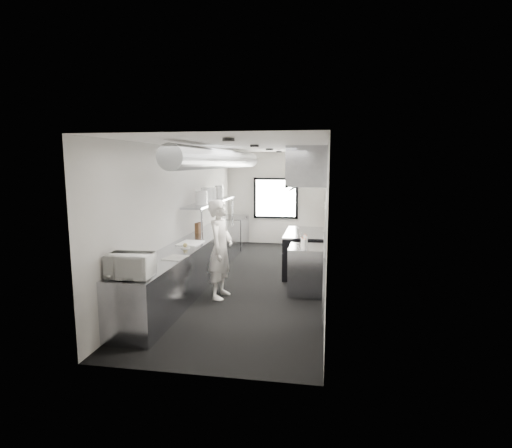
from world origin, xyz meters
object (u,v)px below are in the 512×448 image
at_px(small_plate, 185,248).
at_px(range, 304,253).
at_px(line_cook, 220,249).
at_px(cutting_board, 190,243).
at_px(exhaust_hood, 308,166).
at_px(deli_tub_a, 138,264).
at_px(pass_shelf, 211,203).
at_px(plate_stack_d, 219,192).
at_px(squeeze_bottle_a, 305,245).
at_px(knife_block, 199,228).
at_px(plate_stack_b, 207,195).
at_px(squeeze_bottle_e, 305,239).
at_px(bottle_station, 306,270).
at_px(squeeze_bottle_c, 302,242).
at_px(squeeze_bottle_d, 306,240).
at_px(prep_counter, 194,262).
at_px(plate_stack_a, 201,198).
at_px(deli_tub_b, 141,262).
at_px(plate_stack_c, 211,194).
at_px(squeeze_bottle_b, 303,244).
at_px(far_work_table, 234,232).
at_px(microwave, 130,266).

bearing_deg(small_plate, range, 42.37).
distance_m(line_cook, cutting_board, 0.86).
xyz_separation_m(exhaust_hood, deli_tub_a, (-2.43, -3.33, -1.45)).
bearing_deg(small_plate, pass_shelf, 93.17).
height_order(plate_stack_d, squeeze_bottle_a, plate_stack_d).
bearing_deg(deli_tub_a, knife_block, 89.86).
distance_m(deli_tub_a, plate_stack_b, 3.35).
bearing_deg(exhaust_hood, knife_block, -173.61).
distance_m(exhaust_hood, squeeze_bottle_e, 1.76).
relative_size(bottle_station, squeeze_bottle_c, 5.35).
xyz_separation_m(range, squeeze_bottle_d, (0.09, -1.20, 0.51)).
distance_m(prep_counter, squeeze_bottle_e, 2.31).
distance_m(exhaust_hood, plate_stack_a, 2.42).
relative_size(bottle_station, knife_block, 3.89).
height_order(bottle_station, line_cook, line_cook).
distance_m(small_plate, cutting_board, 0.45).
distance_m(cutting_board, squeeze_bottle_d, 2.27).
xyz_separation_m(range, deli_tub_b, (-2.36, -3.22, 0.47)).
relative_size(range, line_cook, 0.88).
bearing_deg(line_cook, plate_stack_c, 25.26).
bearing_deg(squeeze_bottle_a, plate_stack_c, 138.20).
bearing_deg(bottle_station, pass_shelf, 144.01).
distance_m(plate_stack_c, squeeze_bottle_e, 2.82).
relative_size(pass_shelf, plate_stack_c, 9.48).
xyz_separation_m(prep_counter, line_cook, (0.76, -0.73, 0.46)).
bearing_deg(bottle_station, plate_stack_d, 133.18).
relative_size(deli_tub_a, squeeze_bottle_a, 0.66).
distance_m(cutting_board, squeeze_bottle_b, 2.21).
relative_size(plate_stack_b, squeeze_bottle_e, 2.06).
xyz_separation_m(plate_stack_c, squeeze_bottle_a, (2.34, -2.09, -0.73)).
bearing_deg(deli_tub_b, pass_shelf, 87.83).
relative_size(plate_stack_b, squeeze_bottle_a, 1.76).
distance_m(prep_counter, knife_block, 1.10).
bearing_deg(line_cook, squeeze_bottle_d, -58.54).
xyz_separation_m(bottle_station, plate_stack_a, (-2.32, 0.87, 1.27)).
relative_size(pass_shelf, far_work_table, 2.50).
bearing_deg(pass_shelf, plate_stack_a, -88.70).
xyz_separation_m(bottle_station, line_cook, (-1.54, -0.53, 0.46)).
relative_size(microwave, plate_stack_c, 1.76).
distance_m(pass_shelf, plate_stack_b, 0.43).
xyz_separation_m(cutting_board, squeeze_bottle_a, (2.26, -0.23, 0.09)).
xyz_separation_m(plate_stack_d, squeeze_bottle_b, (2.30, -2.69, -0.74)).
height_order(plate_stack_b, squeeze_bottle_e, plate_stack_b).
distance_m(microwave, squeeze_bottle_c, 3.33).
bearing_deg(prep_counter, far_work_table, 90.00).
xyz_separation_m(range, squeeze_bottle_e, (0.06, -1.06, 0.51)).
bearing_deg(exhaust_hood, deli_tub_b, -126.97).
bearing_deg(deli_tub_a, squeeze_bottle_c, 38.19).
bearing_deg(squeeze_bottle_b, cutting_board, 177.15).
xyz_separation_m(line_cook, small_plate, (-0.68, 0.01, -0.00)).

